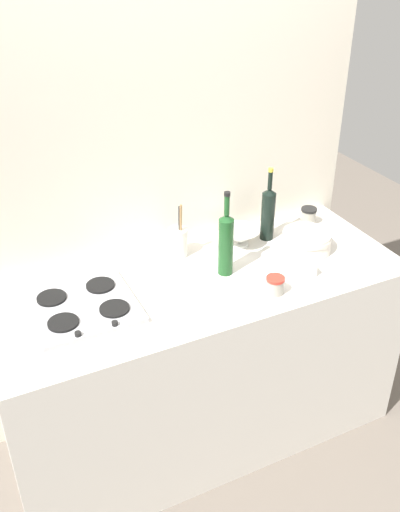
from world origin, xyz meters
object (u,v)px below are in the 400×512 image
(plate_stack, at_px, (307,241))
(condiment_jar_rear, at_px, (308,216))
(butter_dish, at_px, (296,268))
(wine_bottle_mid_left, at_px, (268,213))
(condiment_jar_front, at_px, (275,285))
(wine_bottle_leftmost, at_px, (226,243))
(stovetop_hob, at_px, (83,306))
(mixing_bowl, at_px, (240,237))
(utensil_crock, at_px, (178,241))

(plate_stack, height_order, condiment_jar_rear, plate_stack)
(plate_stack, bearing_deg, butter_dish, -136.24)
(wine_bottle_mid_left, xyz_separation_m, condiment_jar_front, (-0.21, -0.41, -0.10))
(plate_stack, relative_size, wine_bottle_leftmost, 0.59)
(stovetop_hob, bearing_deg, wine_bottle_mid_left, 10.15)
(plate_stack, distance_m, condiment_jar_front, 0.39)
(wine_bottle_mid_left, relative_size, butter_dish, 2.43)
(plate_stack, relative_size, condiment_jar_rear, 2.66)
(plate_stack, distance_m, mixing_bowl, 0.31)
(utensil_crock, height_order, condiment_jar_rear, utensil_crock)
(mixing_bowl, height_order, butter_dish, mixing_bowl)
(stovetop_hob, height_order, condiment_jar_front, condiment_jar_front)
(wine_bottle_mid_left, distance_m, mixing_bowl, 0.17)
(wine_bottle_leftmost, distance_m, wine_bottle_mid_left, 0.37)
(stovetop_hob, relative_size, condiment_jar_rear, 4.76)
(stovetop_hob, relative_size, utensil_crock, 1.49)
(butter_dish, distance_m, condiment_jar_front, 0.18)
(butter_dish, bearing_deg, condiment_jar_rear, 48.85)
(stovetop_hob, relative_size, plate_stack, 1.79)
(stovetop_hob, height_order, mixing_bowl, mixing_bowl)
(butter_dish, height_order, utensil_crock, utensil_crock)
(wine_bottle_leftmost, bearing_deg, condiment_jar_front, -63.96)
(mixing_bowl, bearing_deg, wine_bottle_leftmost, -133.72)
(wine_bottle_leftmost, distance_m, condiment_jar_front, 0.27)
(plate_stack, distance_m, condiment_jar_rear, 0.26)
(wine_bottle_mid_left, xyz_separation_m, utensil_crock, (-0.44, 0.04, -0.06))
(wine_bottle_mid_left, bearing_deg, stovetop_hob, -169.85)
(mixing_bowl, xyz_separation_m, utensil_crock, (-0.30, 0.04, 0.03))
(wine_bottle_leftmost, bearing_deg, stovetop_hob, 178.93)
(wine_bottle_mid_left, bearing_deg, condiment_jar_front, -117.45)
(wine_bottle_mid_left, height_order, utensil_crock, wine_bottle_mid_left)
(wine_bottle_mid_left, bearing_deg, utensil_crock, 174.84)
(stovetop_hob, relative_size, butter_dish, 2.74)
(mixing_bowl, relative_size, condiment_jar_rear, 2.19)
(stovetop_hob, distance_m, condiment_jar_rear, 1.23)
(plate_stack, height_order, condiment_jar_front, plate_stack)
(mixing_bowl, height_order, condiment_jar_front, mixing_bowl)
(butter_dish, xyz_separation_m, utensil_crock, (-0.39, 0.37, 0.04))
(condiment_jar_front, bearing_deg, wine_bottle_mid_left, 62.55)
(wine_bottle_leftmost, bearing_deg, butter_dish, -28.15)
(utensil_crock, distance_m, condiment_jar_rear, 0.71)
(butter_dish, bearing_deg, stovetop_hob, 170.15)
(plate_stack, bearing_deg, mixing_bowl, 145.67)
(wine_bottle_leftmost, xyz_separation_m, condiment_jar_front, (0.11, -0.23, -0.11))
(utensil_crock, bearing_deg, wine_bottle_leftmost, -61.11)
(plate_stack, distance_m, wine_bottle_mid_left, 0.22)
(wine_bottle_mid_left, bearing_deg, butter_dish, -98.95)
(plate_stack, relative_size, condiment_jar_front, 2.94)
(wine_bottle_leftmost, distance_m, mixing_bowl, 0.27)
(mixing_bowl, distance_m, butter_dish, 0.34)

